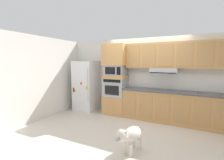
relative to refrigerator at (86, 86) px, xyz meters
name	(u,v)px	position (x,y,z in m)	size (l,w,h in m)	color
ground_plane	(135,126)	(2.09, -0.68, -0.88)	(9.60, 9.60, 0.00)	beige
back_kitchen_wall	(147,77)	(2.09, 0.43, 0.37)	(6.20, 0.12, 2.50)	silver
side_panel_left	(57,76)	(-0.71, -0.68, 0.37)	(0.12, 7.10, 2.50)	silver
refrigerator	(86,86)	(0.00, 0.00, 0.00)	(0.76, 0.73, 1.76)	white
oven_base_cabinet	(116,105)	(1.15, 0.07, -0.58)	(0.74, 0.62, 0.60)	tan
built_in_oven	(116,87)	(1.15, 0.07, 0.02)	(0.70, 0.62, 0.60)	#A8AAAF
appliance_mid_shelf	(116,77)	(1.15, 0.07, 0.37)	(0.74, 0.62, 0.10)	tan
microwave	(116,70)	(1.15, 0.07, 0.58)	(0.64, 0.54, 0.32)	#A8AAAF
appliance_upper_cabinet	(116,55)	(1.15, 0.07, 1.08)	(0.74, 0.62, 0.68)	tan
lower_cabinet_run	(173,107)	(2.96, 0.07, -0.44)	(2.89, 0.63, 0.88)	tan
countertop_slab	(173,92)	(2.96, 0.07, 0.02)	(2.93, 0.64, 0.04)	#4C4C51
backsplash_panel	(175,81)	(2.96, 0.36, 0.29)	(2.93, 0.02, 0.50)	white
upper_cabinet_with_hood	(175,56)	(2.94, 0.19, 1.02)	(2.89, 0.48, 0.88)	tan
screwdriver	(198,92)	(3.58, 0.11, 0.05)	(0.13, 0.12, 0.03)	red
dog	(130,135)	(2.41, -1.98, -0.52)	(0.39, 0.84, 0.56)	beige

